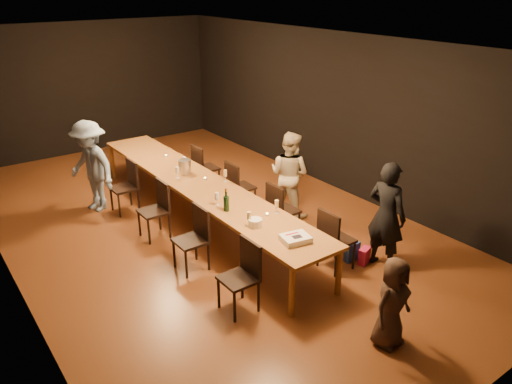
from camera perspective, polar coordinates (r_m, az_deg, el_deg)
ground at (r=8.65m, az=-6.33°, el=-3.50°), size 10.00×10.00×0.00m
room_shell at (r=7.94m, az=-7.00°, el=10.01°), size 6.04×10.04×3.02m
table at (r=8.36m, az=-6.54°, el=0.80°), size 0.90×6.00×0.75m
chair_right_0 at (r=7.20m, az=9.24°, el=-5.32°), size 0.42×0.42×0.93m
chair_right_1 at (r=7.98m, az=3.18°, el=-2.04°), size 0.42×0.42×0.93m
chair_right_2 at (r=8.86m, az=-1.72°, el=0.63°), size 0.42×0.42×0.93m
chair_right_3 at (r=9.81m, az=-5.72°, el=2.81°), size 0.42×0.42×0.93m
chair_left_0 at (r=6.25m, az=-2.04°, el=-9.81°), size 0.42×0.42×0.93m
chair_left_1 at (r=7.14m, az=-7.51°, el=-5.48°), size 0.42×0.42×0.93m
chair_left_2 at (r=8.11m, az=-11.66°, el=-2.11°), size 0.42×0.42×0.93m
chair_left_3 at (r=9.13m, az=-14.90°, el=0.53°), size 0.42×0.42×0.93m
woman_birthday at (r=7.25m, az=14.69°, el=-2.63°), size 0.47×0.63×1.60m
woman_tan at (r=8.63m, az=3.83°, el=2.03°), size 0.79×0.89×1.51m
man_blue at (r=9.25m, az=-18.32°, el=2.80°), size 0.91×1.20×1.65m
child at (r=5.88m, az=15.29°, el=-12.08°), size 0.57×0.39×1.10m
gift_bag_red at (r=7.54m, az=12.27°, el=-7.14°), size 0.24×0.18×0.25m
gift_bag_blue at (r=7.58m, az=10.77°, el=-6.63°), size 0.24×0.16×0.29m
birthday_cake at (r=6.46m, az=4.53°, el=-5.34°), size 0.40×0.35×0.08m
plate_stack at (r=6.81m, az=-0.09°, el=-3.52°), size 0.19×0.19×0.11m
champagne_bottle at (r=7.22m, az=-3.42°, el=-0.89°), size 0.10×0.10×0.35m
ice_bucket at (r=8.72m, az=-8.16°, el=2.89°), size 0.27×0.27×0.24m
wineglass_0 at (r=6.81m, az=-0.81°, el=-3.09°), size 0.06×0.06×0.21m
wineglass_1 at (r=7.16m, az=2.37°, el=-1.71°), size 0.06×0.06×0.21m
wineglass_2 at (r=7.43m, az=-4.49°, el=-0.80°), size 0.06×0.06×0.21m
wineglass_3 at (r=8.29m, az=-3.53°, el=1.86°), size 0.06×0.06×0.21m
wineglass_4 at (r=8.52m, az=-8.99°, el=2.19°), size 0.06×0.06×0.21m
wineglass_5 at (r=8.98m, az=-8.17°, el=3.36°), size 0.06×0.06×0.21m
tealight_near at (r=7.13m, az=1.27°, el=-2.60°), size 0.05×0.05×0.03m
tealight_mid at (r=8.44m, az=-5.85°, el=1.53°), size 0.05×0.05×0.03m
tealight_far at (r=9.64m, az=-10.25°, el=4.07°), size 0.05×0.05×0.03m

